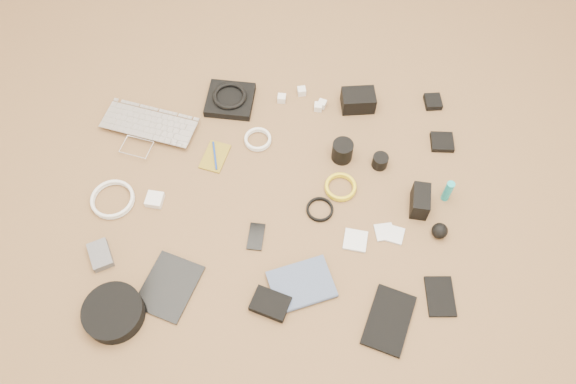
{
  "coord_description": "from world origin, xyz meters",
  "views": [
    {
      "loc": [
        0.01,
        -1.01,
        1.83
      ],
      "look_at": [
        0.03,
        0.03,
        0.02
      ],
      "focal_mm": 35.0,
      "sensor_mm": 36.0,
      "label": 1
    }
  ],
  "objects_px": {
    "tablet": "(169,287)",
    "headphone_case": "(114,313)",
    "laptop": "(144,135)",
    "paperback": "(309,306)",
    "dslr_camera": "(358,100)",
    "phone": "(256,237)"
  },
  "relations": [
    {
      "from": "laptop",
      "to": "headphone_case",
      "type": "relative_size",
      "value": 1.88
    },
    {
      "from": "tablet",
      "to": "headphone_case",
      "type": "distance_m",
      "value": 0.2
    },
    {
      "from": "paperback",
      "to": "laptop",
      "type": "bearing_deg",
      "value": 24.55
    },
    {
      "from": "laptop",
      "to": "dslr_camera",
      "type": "distance_m",
      "value": 0.87
    },
    {
      "from": "phone",
      "to": "dslr_camera",
      "type": "bearing_deg",
      "value": 63.0
    },
    {
      "from": "laptop",
      "to": "dslr_camera",
      "type": "xyz_separation_m",
      "value": [
        0.86,
        0.14,
        0.02
      ]
    },
    {
      "from": "laptop",
      "to": "dslr_camera",
      "type": "height_order",
      "value": "dslr_camera"
    },
    {
      "from": "tablet",
      "to": "paperback",
      "type": "distance_m",
      "value": 0.48
    },
    {
      "from": "headphone_case",
      "to": "paperback",
      "type": "relative_size",
      "value": 0.95
    },
    {
      "from": "laptop",
      "to": "paperback",
      "type": "distance_m",
      "value": 0.95
    },
    {
      "from": "dslr_camera",
      "to": "headphone_case",
      "type": "bearing_deg",
      "value": -138.04
    },
    {
      "from": "tablet",
      "to": "paperback",
      "type": "bearing_deg",
      "value": 13.42
    },
    {
      "from": "phone",
      "to": "paperback",
      "type": "xyz_separation_m",
      "value": [
        0.18,
        -0.26,
        0.01
      ]
    },
    {
      "from": "headphone_case",
      "to": "laptop",
      "type": "bearing_deg",
      "value": 88.2
    },
    {
      "from": "tablet",
      "to": "phone",
      "type": "height_order",
      "value": "tablet"
    },
    {
      "from": "dslr_camera",
      "to": "tablet",
      "type": "bearing_deg",
      "value": -135.2
    },
    {
      "from": "laptop",
      "to": "phone",
      "type": "relative_size",
      "value": 3.58
    },
    {
      "from": "dslr_camera",
      "to": "laptop",
      "type": "bearing_deg",
      "value": -173.44
    },
    {
      "from": "laptop",
      "to": "paperback",
      "type": "relative_size",
      "value": 1.78
    },
    {
      "from": "phone",
      "to": "headphone_case",
      "type": "bearing_deg",
      "value": -141.08
    },
    {
      "from": "dslr_camera",
      "to": "phone",
      "type": "bearing_deg",
      "value": -127.68
    },
    {
      "from": "paperback",
      "to": "headphone_case",
      "type": "bearing_deg",
      "value": 74.58
    }
  ]
}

